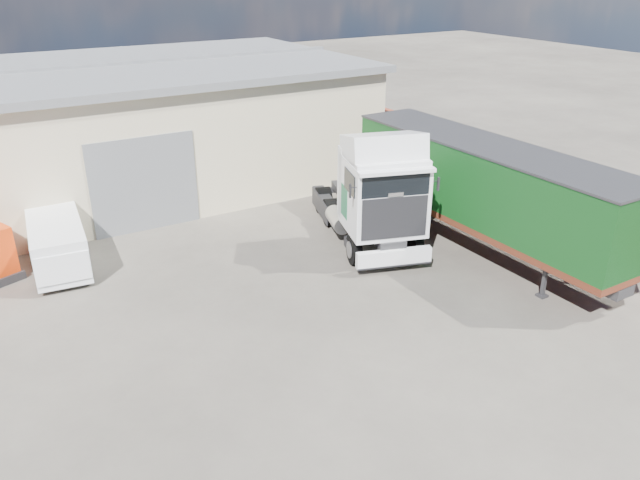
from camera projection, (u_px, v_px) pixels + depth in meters
ground at (331, 337)px, 17.06m from camera, size 120.00×120.00×0.00m
warehouse at (4, 140)px, 25.69m from camera, size 30.60×12.60×5.42m
brick_boundary_wall at (486, 170)px, 26.63m from camera, size 0.35×26.00×2.50m
tractor_unit at (375, 197)px, 21.73m from camera, size 4.38×6.96×4.45m
box_trailer at (482, 186)px, 21.48m from camera, size 2.51×11.51×3.82m
panel_van at (58, 247)px, 20.45m from camera, size 2.00×4.12×1.63m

